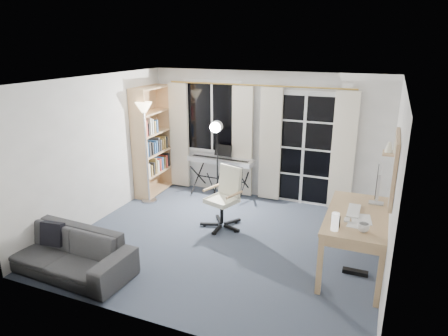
{
  "coord_description": "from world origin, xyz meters",
  "views": [
    {
      "loc": [
        2.09,
        -5.03,
        2.91
      ],
      "look_at": [
        -0.14,
        0.35,
        1.05
      ],
      "focal_mm": 32.0,
      "sensor_mm": 36.0,
      "label": 1
    }
  ],
  "objects_px": {
    "torchiere_lamp": "(145,123)",
    "sofa": "(63,245)",
    "mug": "(364,227)",
    "office_chair": "(226,191)",
    "studio_light": "(217,136)",
    "monitor": "(378,182)",
    "bookshelf": "(150,144)",
    "desk": "(357,221)",
    "keyboard_piano": "(221,161)"
  },
  "relations": [
    {
      "from": "office_chair",
      "to": "desk",
      "type": "height_order",
      "value": "office_chair"
    },
    {
      "from": "bookshelf",
      "to": "torchiere_lamp",
      "type": "relative_size",
      "value": 1.12
    },
    {
      "from": "bookshelf",
      "to": "monitor",
      "type": "relative_size",
      "value": 3.63
    },
    {
      "from": "desk",
      "to": "monitor",
      "type": "xyz_separation_m",
      "value": [
        0.2,
        0.45,
        0.4
      ]
    },
    {
      "from": "monitor",
      "to": "office_chair",
      "type": "bearing_deg",
      "value": 175.46
    },
    {
      "from": "office_chair",
      "to": "mug",
      "type": "height_order",
      "value": "office_chair"
    },
    {
      "from": "desk",
      "to": "monitor",
      "type": "bearing_deg",
      "value": 66.1
    },
    {
      "from": "studio_light",
      "to": "keyboard_piano",
      "type": "bearing_deg",
      "value": 93.66
    },
    {
      "from": "torchiere_lamp",
      "to": "sofa",
      "type": "relative_size",
      "value": 0.99
    },
    {
      "from": "bookshelf",
      "to": "desk",
      "type": "relative_size",
      "value": 1.39
    },
    {
      "from": "desk",
      "to": "studio_light",
      "type": "bearing_deg",
      "value": 150.67
    },
    {
      "from": "keyboard_piano",
      "to": "sofa",
      "type": "bearing_deg",
      "value": -102.17
    },
    {
      "from": "studio_light",
      "to": "mug",
      "type": "distance_m",
      "value": 3.33
    },
    {
      "from": "bookshelf",
      "to": "studio_light",
      "type": "bearing_deg",
      "value": -3.22
    },
    {
      "from": "bookshelf",
      "to": "desk",
      "type": "distance_m",
      "value": 4.27
    },
    {
      "from": "monitor",
      "to": "bookshelf",
      "type": "bearing_deg",
      "value": 166.19
    },
    {
      "from": "studio_light",
      "to": "sofa",
      "type": "bearing_deg",
      "value": -113.76
    },
    {
      "from": "keyboard_piano",
      "to": "torchiere_lamp",
      "type": "bearing_deg",
      "value": -143.02
    },
    {
      "from": "office_chair",
      "to": "desk",
      "type": "bearing_deg",
      "value": 1.3
    },
    {
      "from": "keyboard_piano",
      "to": "desk",
      "type": "distance_m",
      "value": 3.18
    },
    {
      "from": "torchiere_lamp",
      "to": "mug",
      "type": "distance_m",
      "value": 4.21
    },
    {
      "from": "keyboard_piano",
      "to": "mug",
      "type": "height_order",
      "value": "keyboard_piano"
    },
    {
      "from": "bookshelf",
      "to": "sofa",
      "type": "xyz_separation_m",
      "value": [
        0.5,
        -2.93,
        -0.63
      ]
    },
    {
      "from": "torchiere_lamp",
      "to": "desk",
      "type": "relative_size",
      "value": 1.25
    },
    {
      "from": "studio_light",
      "to": "monitor",
      "type": "bearing_deg",
      "value": -25.57
    },
    {
      "from": "office_chair",
      "to": "sofa",
      "type": "height_order",
      "value": "office_chair"
    },
    {
      "from": "torchiere_lamp",
      "to": "monitor",
      "type": "distance_m",
      "value": 4.04
    },
    {
      "from": "torchiere_lamp",
      "to": "studio_light",
      "type": "xyz_separation_m",
      "value": [
        1.21,
        0.44,
        -0.24
      ]
    },
    {
      "from": "studio_light",
      "to": "desk",
      "type": "relative_size",
      "value": 1.06
    },
    {
      "from": "desk",
      "to": "torchiere_lamp",
      "type": "bearing_deg",
      "value": 165.05
    },
    {
      "from": "desk",
      "to": "mug",
      "type": "distance_m",
      "value": 0.54
    },
    {
      "from": "bookshelf",
      "to": "studio_light",
      "type": "xyz_separation_m",
      "value": [
        1.42,
        -0.02,
        0.28
      ]
    },
    {
      "from": "studio_light",
      "to": "office_chair",
      "type": "bearing_deg",
      "value": -63.31
    },
    {
      "from": "office_chair",
      "to": "sofa",
      "type": "distance_m",
      "value": 2.56
    },
    {
      "from": "mug",
      "to": "sofa",
      "type": "xyz_separation_m",
      "value": [
        -3.61,
        -0.98,
        -0.5
      ]
    },
    {
      "from": "torchiere_lamp",
      "to": "monitor",
      "type": "relative_size",
      "value": 3.24
    },
    {
      "from": "torchiere_lamp",
      "to": "sofa",
      "type": "bearing_deg",
      "value": -83.53
    },
    {
      "from": "torchiere_lamp",
      "to": "desk",
      "type": "bearing_deg",
      "value": -14.62
    },
    {
      "from": "bookshelf",
      "to": "keyboard_piano",
      "type": "height_order",
      "value": "bookshelf"
    },
    {
      "from": "torchiere_lamp",
      "to": "mug",
      "type": "height_order",
      "value": "torchiere_lamp"
    },
    {
      "from": "office_chair",
      "to": "sofa",
      "type": "bearing_deg",
      "value": -106.8
    },
    {
      "from": "torchiere_lamp",
      "to": "keyboard_piano",
      "type": "height_order",
      "value": "torchiere_lamp"
    },
    {
      "from": "torchiere_lamp",
      "to": "studio_light",
      "type": "distance_m",
      "value": 1.31
    },
    {
      "from": "bookshelf",
      "to": "sofa",
      "type": "distance_m",
      "value": 3.04
    },
    {
      "from": "mug",
      "to": "office_chair",
      "type": "bearing_deg",
      "value": 152.67
    },
    {
      "from": "desk",
      "to": "sofa",
      "type": "relative_size",
      "value": 0.79
    },
    {
      "from": "monitor",
      "to": "studio_light",
      "type": "bearing_deg",
      "value": 160.21
    },
    {
      "from": "bookshelf",
      "to": "studio_light",
      "type": "distance_m",
      "value": 1.45
    },
    {
      "from": "desk",
      "to": "mug",
      "type": "bearing_deg",
      "value": -79.03
    },
    {
      "from": "torchiere_lamp",
      "to": "mug",
      "type": "xyz_separation_m",
      "value": [
        3.89,
        -1.49,
        -0.64
      ]
    }
  ]
}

